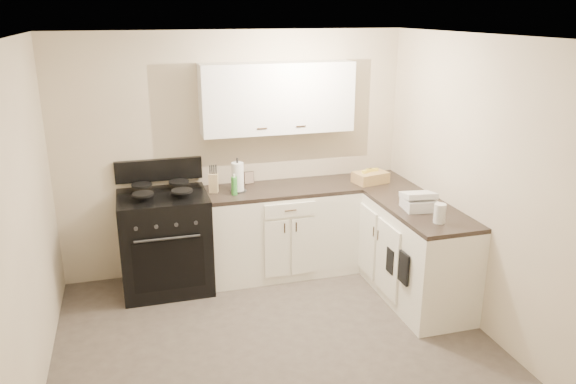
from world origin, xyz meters
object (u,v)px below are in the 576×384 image
object	(u,v)px
stove	(166,244)
paper_towel	(238,177)
knife_block	(214,183)
countertop_grill	(419,204)
wicker_basket	(370,177)

from	to	relation	value
stove	paper_towel	xyz separation A→B (m)	(0.75, 0.03, 0.63)
knife_block	paper_towel	distance (m)	0.25
countertop_grill	paper_towel	bearing A→B (deg)	153.51
knife_block	paper_towel	size ratio (longest dim) A/B	0.65
knife_block	wicker_basket	size ratio (longest dim) A/B	0.56
knife_block	countertop_grill	world-z (taller)	knife_block
stove	paper_towel	size ratio (longest dim) A/B	3.52
wicker_basket	stove	bearing A→B (deg)	178.24
knife_block	wicker_basket	bearing A→B (deg)	13.76
paper_towel	knife_block	bearing A→B (deg)	172.04
knife_block	paper_towel	world-z (taller)	paper_towel
knife_block	countertop_grill	size ratio (longest dim) A/B	0.68
knife_block	wicker_basket	world-z (taller)	knife_block
stove	wicker_basket	bearing A→B (deg)	-1.76
paper_towel	wicker_basket	size ratio (longest dim) A/B	0.86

